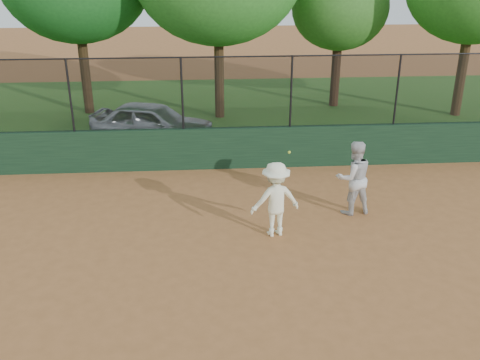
{
  "coord_description": "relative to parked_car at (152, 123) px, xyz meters",
  "views": [
    {
      "loc": [
        0.01,
        -8.39,
        5.66
      ],
      "look_at": [
        0.8,
        2.2,
        1.2
      ],
      "focal_mm": 40.0,
      "sensor_mm": 36.0,
      "label": 1
    }
  ],
  "objects": [
    {
      "name": "parked_car",
      "position": [
        0.0,
        0.0,
        0.0
      ],
      "size": [
        4.3,
        2.68,
        1.36
      ],
      "primitive_type": "imported",
      "rotation": [
        0.0,
        0.0,
        1.28
      ],
      "color": "#A2A7AB",
      "rests_on": "ground"
    },
    {
      "name": "tree_3",
      "position": [
        7.0,
        4.32,
        3.14
      ],
      "size": [
        3.74,
        3.4,
        5.45
      ],
      "color": "#3B2313",
      "rests_on": "ground"
    },
    {
      "name": "fence_assembly",
      "position": [
        1.55,
        -2.35,
        1.55
      ],
      "size": [
        26.0,
        0.06,
        2.0
      ],
      "color": "black",
      "rests_on": "back_wall"
    },
    {
      "name": "grass_strip",
      "position": [
        1.58,
        3.65,
        -0.68
      ],
      "size": [
        36.0,
        12.0,
        0.01
      ],
      "primitive_type": "cube",
      "color": "#29541A",
      "rests_on": "ground"
    },
    {
      "name": "back_wall",
      "position": [
        1.58,
        -2.35,
        -0.08
      ],
      "size": [
        26.0,
        0.2,
        1.2
      ],
      "primitive_type": "cube",
      "color": "#193720",
      "rests_on": "ground"
    },
    {
      "name": "player_second",
      "position": [
        5.08,
        -5.48,
        0.21
      ],
      "size": [
        0.97,
        0.82,
        1.79
      ],
      "primitive_type": "imported",
      "rotation": [
        0.0,
        0.0,
        3.32
      ],
      "color": "silver",
      "rests_on": "ground"
    },
    {
      "name": "player_main",
      "position": [
        3.12,
        -6.42,
        0.16
      ],
      "size": [
        1.18,
        0.82,
        2.01
      ],
      "color": "white",
      "rests_on": "ground"
    },
    {
      "name": "ground",
      "position": [
        1.58,
        -8.35,
        -0.68
      ],
      "size": [
        80.0,
        80.0,
        0.0
      ],
      "primitive_type": "plane",
      "color": "#A66535",
      "rests_on": "ground"
    }
  ]
}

